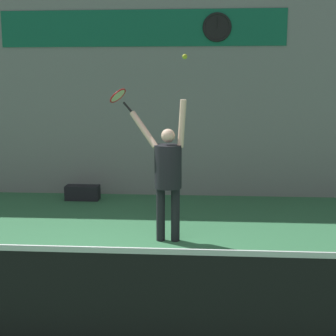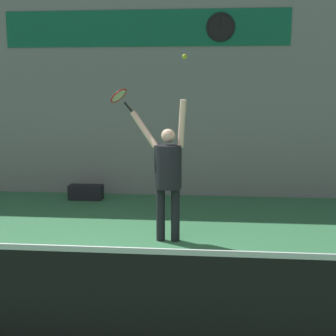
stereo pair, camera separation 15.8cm
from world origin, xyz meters
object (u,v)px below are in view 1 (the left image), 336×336
at_px(tennis_ball, 185,57).
at_px(scoreboard_clock, 217,27).
at_px(equipment_bag, 83,193).
at_px(tennis_racket, 119,97).
at_px(tennis_player, 168,171).

bearing_deg(tennis_ball, scoreboard_clock, 80.03).
bearing_deg(equipment_bag, tennis_racket, -60.89).
height_order(scoreboard_clock, tennis_racket, scoreboard_clock).
height_order(tennis_player, equipment_bag, tennis_player).
relative_size(tennis_player, equipment_bag, 3.07).
distance_m(scoreboard_clock, tennis_ball, 3.16).
bearing_deg(tennis_player, scoreboard_clock, 75.26).
bearing_deg(tennis_ball, equipment_bag, 130.63).
xyz_separation_m(scoreboard_clock, tennis_ball, (-0.53, -3.02, -0.75)).
bearing_deg(tennis_player, tennis_racket, 153.18).
relative_size(tennis_racket, tennis_ball, 5.88).
xyz_separation_m(scoreboard_clock, tennis_racket, (-1.54, -2.56, -1.31)).
xyz_separation_m(tennis_racket, equipment_bag, (-1.13, 2.04, -1.97)).
bearing_deg(tennis_player, equipment_bag, 128.11).
bearing_deg(scoreboard_clock, tennis_player, -104.74).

